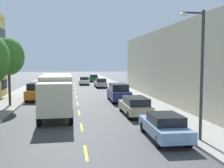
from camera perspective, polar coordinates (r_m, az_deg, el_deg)
name	(u,v)px	position (r m, az deg, el deg)	size (l,w,h in m)	color
ground_plane	(76,94)	(35.47, -7.75, -2.17)	(160.00, 160.00, 0.00)	#424244
sidewalk_left	(17,97)	(34.09, -19.72, -2.57)	(3.20, 120.00, 0.14)	#99968E
sidewalk_right	(132,94)	(34.36, 4.24, -2.24)	(3.20, 120.00, 0.14)	#99968E
lane_centerline_dashes	(77,100)	(30.02, -7.54, -3.42)	(0.14, 47.20, 0.01)	yellow
apartment_block_opposite	(213,66)	(29.02, 20.83, 3.69)	(10.00, 36.00, 7.74)	beige
street_tree_third	(8,57)	(26.82, -21.34, 5.49)	(2.91, 2.91, 6.39)	#47331E
street_lamp	(199,66)	(14.52, 18.25, 3.74)	(1.35, 0.28, 6.76)	#38383D
delivery_box_truck	(56,93)	(21.47, -11.88, -1.80)	(2.58, 8.18, 3.18)	beige
parked_wagon_champagne	(135,105)	(21.26, 4.98, -4.61)	(1.83, 4.70, 1.50)	tan
parked_suv_orange	(36,91)	(30.76, -15.91, -1.52)	(1.97, 4.81, 1.93)	orange
parked_sedan_sky	(164,126)	(15.04, 11.17, -8.82)	(1.91, 4.54, 1.43)	#7A9EC6
parked_sedan_burgundy	(45,86)	(39.10, -14.15, -0.52)	(1.89, 4.54, 1.43)	maroon
parked_hatchback_silver	(101,83)	(44.11, -2.46, 0.21)	(1.83, 4.04, 1.50)	#B2B5BA
parked_wagon_teal	(47,83)	(44.82, -13.71, 0.21)	(1.95, 4.75, 1.50)	#195B60
parked_suv_navy	(119,92)	(28.53, 1.44, -1.82)	(2.01, 4.82, 1.93)	navy
parked_pickup_red	(50,80)	(51.18, -13.13, 0.80)	(2.02, 5.31, 1.73)	#AD1E1E
parked_wagon_forest	(93,78)	(58.07, -4.02, 1.35)	(1.91, 4.74, 1.50)	#194C28
moving_white_sedan	(84,81)	(50.09, -6.04, 0.73)	(1.80, 4.50, 1.43)	silver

